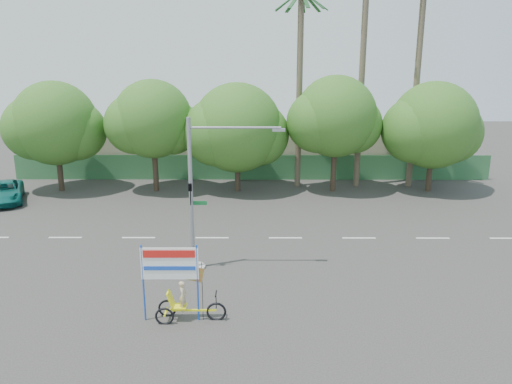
{
  "coord_description": "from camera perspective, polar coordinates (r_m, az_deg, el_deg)",
  "views": [
    {
      "loc": [
        0.52,
        -17.52,
        9.46
      ],
      "look_at": [
        0.41,
        4.61,
        3.5
      ],
      "focal_mm": 35.0,
      "sensor_mm": 36.0,
      "label": 1
    }
  ],
  "objects": [
    {
      "name": "ground",
      "position": [
        19.91,
        -1.29,
        -13.29
      ],
      "size": [
        120.0,
        120.0,
        0.0
      ],
      "primitive_type": "plane",
      "color": "#33302D",
      "rests_on": "ground"
    },
    {
      "name": "fence",
      "position": [
        39.93,
        -0.47,
        2.83
      ],
      "size": [
        38.0,
        0.08,
        2.0
      ],
      "primitive_type": "cube",
      "color": "#336B3D",
      "rests_on": "ground"
    },
    {
      "name": "building_left",
      "position": [
        45.39,
        -13.18,
        5.21
      ],
      "size": [
        12.0,
        8.0,
        4.0
      ],
      "primitive_type": "cube",
      "color": "beige",
      "rests_on": "ground"
    },
    {
      "name": "building_right",
      "position": [
        44.81,
        9.92,
        5.0
      ],
      "size": [
        14.0,
        8.0,
        3.6
      ],
      "primitive_type": "cube",
      "color": "beige",
      "rests_on": "ground"
    },
    {
      "name": "tree_far_left",
      "position": [
        38.68,
        -22.03,
        7.01
      ],
      "size": [
        7.14,
        6.0,
        7.96
      ],
      "color": "#473828",
      "rests_on": "ground"
    },
    {
      "name": "tree_left",
      "position": [
        36.58,
        -11.77,
        7.85
      ],
      "size": [
        6.66,
        5.6,
        8.07
      ],
      "color": "#473828",
      "rests_on": "ground"
    },
    {
      "name": "tree_center",
      "position": [
        35.9,
        -2.25,
        7.06
      ],
      "size": [
        7.62,
        6.4,
        7.85
      ],
      "color": "#473828",
      "rests_on": "ground"
    },
    {
      "name": "tree_right",
      "position": [
        36.18,
        9.01,
        8.18
      ],
      "size": [
        6.9,
        5.8,
        8.36
      ],
      "color": "#473828",
      "rests_on": "ground"
    },
    {
      "name": "tree_far_right",
      "position": [
        37.94,
        19.55,
        6.92
      ],
      "size": [
        7.38,
        6.2,
        7.94
      ],
      "color": "#473828",
      "rests_on": "ground"
    },
    {
      "name": "palm_tall",
      "position": [
        37.78,
        12.19,
        16.27
      ],
      "size": [
        3.73,
        3.79,
        17.45
      ],
      "color": "#70604C",
      "rests_on": "ground"
    },
    {
      "name": "palm_mid",
      "position": [
        38.76,
        18.08,
        14.27
      ],
      "size": [
        3.73,
        3.79,
        15.45
      ],
      "color": "#70604C",
      "rests_on": "ground"
    },
    {
      "name": "palm_short",
      "position": [
        37.14,
        5.03,
        14.09
      ],
      "size": [
        3.73,
        3.79,
        14.45
      ],
      "color": "#70604C",
      "rests_on": "ground"
    },
    {
      "name": "traffic_signal",
      "position": [
        22.64,
        -6.63,
        -1.83
      ],
      "size": [
        4.72,
        1.1,
        7.0
      ],
      "color": "gray",
      "rests_on": "ground"
    },
    {
      "name": "trike_billboard",
      "position": [
        18.87,
        -8.82,
        -11.01
      ],
      "size": [
        3.08,
        0.7,
        3.02
      ],
      "rotation": [
        0.0,
        0.0,
        0.01
      ],
      "color": "black",
      "rests_on": "ground"
    },
    {
      "name": "pickup_truck",
      "position": [
        37.76,
        -26.84,
        -0.01
      ],
      "size": [
        4.01,
        5.47,
        1.38
      ],
      "primitive_type": "imported",
      "rotation": [
        0.0,
        0.0,
        0.39
      ],
      "color": "#0D5F58",
      "rests_on": "ground"
    }
  ]
}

